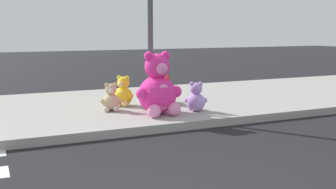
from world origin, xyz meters
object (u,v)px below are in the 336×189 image
at_px(sign_pole, 150,23).
at_px(plush_lavender, 196,99).
at_px(plush_red, 165,93).
at_px(plush_tan, 111,100).
at_px(plush_white, 154,91).
at_px(plush_yellow, 123,94).
at_px(plush_pink_large, 158,89).

height_order(sign_pole, plush_lavender, sign_pole).
bearing_deg(plush_red, plush_tan, -168.34).
bearing_deg(plush_tan, plush_lavender, -24.73).
xyz_separation_m(sign_pole, plush_white, (0.41, 0.83, -1.48)).
xyz_separation_m(plush_lavender, plush_yellow, (-1.13, 1.12, 0.02)).
bearing_deg(plush_lavender, plush_tan, 155.27).
xyz_separation_m(sign_pole, plush_red, (0.46, 0.36, -1.46)).
relative_size(plush_red, plush_white, 1.09).
xyz_separation_m(plush_red, plush_lavender, (0.25, -0.96, -0.01)).
height_order(plush_pink_large, plush_red, plush_pink_large).
relative_size(plush_red, plush_tan, 1.09).
distance_m(sign_pole, plush_white, 1.74).
bearing_deg(plush_red, plush_pink_large, -119.98).
height_order(sign_pole, plush_white, sign_pole).
relative_size(sign_pole, plush_lavender, 5.49).
height_order(plush_red, plush_white, plush_red).
distance_m(plush_tan, plush_lavender, 1.66).
bearing_deg(plush_red, sign_pole, -142.35).
distance_m(sign_pole, plush_red, 1.57).
distance_m(plush_pink_large, plush_red, 1.11).
relative_size(plush_pink_large, plush_yellow, 1.87).
height_order(plush_red, plush_tan, plush_red).
height_order(sign_pole, plush_yellow, sign_pole).
relative_size(plush_lavender, plush_yellow, 0.92).
height_order(plush_tan, plush_yellow, plush_yellow).
distance_m(plush_red, plush_yellow, 0.89).
distance_m(plush_pink_large, plush_yellow, 1.17).
height_order(plush_white, plush_yellow, plush_yellow).
bearing_deg(plush_white, plush_lavender, -78.06).
bearing_deg(plush_tan, plush_white, 31.18).
bearing_deg(plush_tan, plush_yellow, 48.05).
relative_size(plush_tan, plush_white, 1.00).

